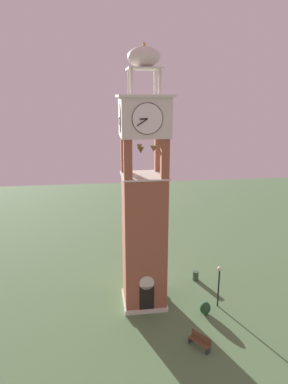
# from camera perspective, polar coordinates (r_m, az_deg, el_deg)

# --- Properties ---
(ground) EXTENTS (80.00, 80.00, 0.00)m
(ground) POSITION_cam_1_polar(r_m,az_deg,el_deg) (29.38, 0.00, -17.35)
(ground) COLOR #517547
(clock_tower) EXTENTS (3.69, 3.69, 19.24)m
(clock_tower) POSITION_cam_1_polar(r_m,az_deg,el_deg) (25.95, 0.00, -2.31)
(clock_tower) COLOR #93543D
(clock_tower) RESTS_ON ground
(park_bench) EXTENTS (1.27, 1.57, 0.95)m
(park_bench) POSITION_cam_1_polar(r_m,az_deg,el_deg) (25.07, 9.06, -22.73)
(park_bench) COLOR brown
(park_bench) RESTS_ON ground
(lamp_post) EXTENTS (0.36, 0.36, 3.39)m
(lamp_post) POSITION_cam_1_polar(r_m,az_deg,el_deg) (28.24, 12.08, -13.54)
(lamp_post) COLOR black
(lamp_post) RESTS_ON ground
(trash_bin) EXTENTS (0.52, 0.52, 0.80)m
(trash_bin) POSITION_cam_1_polar(r_m,az_deg,el_deg) (32.48, 8.36, -13.28)
(trash_bin) COLOR #38513D
(trash_bin) RESTS_ON ground
(shrub_near_entry) EXTENTS (0.82, 0.82, 0.96)m
(shrub_near_entry) POSITION_cam_1_polar(r_m,az_deg,el_deg) (28.17, 9.86, -18.02)
(shrub_near_entry) COLOR #234C28
(shrub_near_entry) RESTS_ON ground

